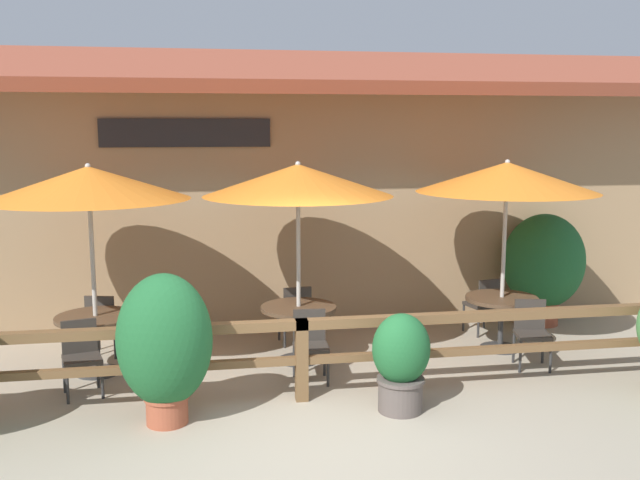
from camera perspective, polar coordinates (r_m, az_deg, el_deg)
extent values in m
plane|color=#9E937F|center=(7.41, -0.28, -15.66)|extent=(60.00, 60.00, 0.00)
cube|color=#997A56|center=(10.97, -3.83, 2.29)|extent=(14.00, 0.40, 3.60)
cube|color=brown|center=(10.37, -3.65, 13.38)|extent=(14.28, 1.48, 0.70)
cube|color=black|center=(10.61, -10.69, 8.42)|extent=(2.45, 0.04, 0.41)
cube|color=brown|center=(8.07, -1.50, -6.76)|extent=(10.40, 0.14, 0.11)
cube|color=brown|center=(8.20, -1.48, -9.59)|extent=(10.40, 0.10, 0.09)
cube|color=brown|center=(8.20, -1.48, -9.59)|extent=(0.14, 0.14, 0.95)
cylinder|color=#B7B2A8|center=(9.32, -17.64, -3.50)|extent=(0.06, 0.06, 2.27)
cone|color=orange|center=(9.13, -18.03, 4.37)|extent=(2.46, 2.46, 0.41)
sphere|color=#B2ADA3|center=(9.12, -18.09, 5.64)|extent=(0.07, 0.07, 0.07)
cylinder|color=#4C3826|center=(9.41, -17.52, -5.93)|extent=(1.00, 1.00, 0.05)
cylinder|color=#333333|center=(9.51, -17.41, -8.12)|extent=(0.07, 0.07, 0.70)
cylinder|color=#333333|center=(9.62, -17.31, -10.04)|extent=(0.55, 0.55, 0.03)
cube|color=#332D28|center=(8.78, -18.50, -9.04)|extent=(0.51, 0.51, 0.05)
cube|color=#332D28|center=(8.89, -18.71, -7.29)|extent=(0.39, 0.14, 0.40)
cylinder|color=#2D2D2D|center=(8.66, -19.55, -10.97)|extent=(0.04, 0.04, 0.41)
cylinder|color=#2D2D2D|center=(8.69, -17.02, -10.76)|extent=(0.04, 0.04, 0.41)
cylinder|color=#2D2D2D|center=(9.01, -19.77, -10.18)|extent=(0.04, 0.04, 0.41)
cylinder|color=#2D2D2D|center=(9.05, -17.34, -9.98)|extent=(0.04, 0.04, 0.41)
cube|color=#332D28|center=(10.21, -16.75, -6.39)|extent=(0.51, 0.51, 0.05)
cube|color=#332D28|center=(9.99, -17.22, -5.43)|extent=(0.39, 0.14, 0.40)
cylinder|color=#2D2D2D|center=(10.38, -15.32, -7.41)|extent=(0.04, 0.04, 0.41)
cylinder|color=#2D2D2D|center=(10.51, -17.28, -7.28)|extent=(0.04, 0.04, 0.41)
cylinder|color=#2D2D2D|center=(10.04, -16.08, -8.01)|extent=(0.04, 0.04, 0.41)
cylinder|color=#2D2D2D|center=(10.18, -18.09, -7.87)|extent=(0.04, 0.04, 0.41)
cylinder|color=#B7B2A8|center=(9.35, -1.74, -3.02)|extent=(0.06, 0.06, 2.27)
cone|color=orange|center=(9.16, -1.77, 4.82)|extent=(2.46, 2.46, 0.41)
sphere|color=#B2ADA3|center=(9.15, -1.78, 6.10)|extent=(0.07, 0.07, 0.07)
cylinder|color=#4C3826|center=(9.44, -1.72, -5.45)|extent=(1.00, 1.00, 0.05)
cylinder|color=#333333|center=(9.55, -1.71, -7.63)|extent=(0.07, 0.07, 0.70)
cylinder|color=#333333|center=(9.65, -1.70, -9.55)|extent=(0.55, 0.55, 0.03)
cube|color=#332D28|center=(8.77, -0.74, -8.56)|extent=(0.45, 0.45, 0.05)
cube|color=#332D28|center=(8.89, -0.86, -6.81)|extent=(0.40, 0.06, 0.40)
cylinder|color=#2D2D2D|center=(8.65, -1.90, -10.44)|extent=(0.04, 0.04, 0.41)
cylinder|color=#2D2D2D|center=(8.68, 0.65, -10.36)|extent=(0.04, 0.04, 0.41)
cylinder|color=#2D2D2D|center=(9.01, -2.07, -9.63)|extent=(0.04, 0.04, 0.41)
cylinder|color=#2D2D2D|center=(9.04, 0.36, -9.56)|extent=(0.04, 0.04, 0.41)
cube|color=#332D28|center=(10.29, -2.06, -5.88)|extent=(0.46, 0.46, 0.05)
cube|color=#332D28|center=(10.05, -1.81, -4.92)|extent=(0.40, 0.08, 0.40)
cylinder|color=#2D2D2D|center=(10.57, -1.29, -6.77)|extent=(0.04, 0.04, 0.41)
cylinder|color=#2D2D2D|center=(10.49, -3.31, -6.92)|extent=(0.04, 0.04, 0.41)
cylinder|color=#2D2D2D|center=(10.22, -0.76, -7.34)|extent=(0.04, 0.04, 0.41)
cylinder|color=#2D2D2D|center=(10.13, -2.85, -7.49)|extent=(0.04, 0.04, 0.41)
cylinder|color=#B7B2A8|center=(10.16, 14.43, -2.32)|extent=(0.06, 0.06, 2.27)
cone|color=orange|center=(9.99, 14.73, 4.89)|extent=(2.46, 2.46, 0.41)
sphere|color=#B2ADA3|center=(9.98, 14.77, 6.06)|extent=(0.07, 0.07, 0.07)
cylinder|color=#4C3826|center=(10.25, 14.34, -4.57)|extent=(1.00, 1.00, 0.05)
cylinder|color=#333333|center=(10.34, 14.26, -6.59)|extent=(0.07, 0.07, 0.70)
cylinder|color=#333333|center=(10.43, 14.19, -8.37)|extent=(0.55, 0.55, 0.03)
cube|color=#332D28|center=(9.65, 16.64, -7.29)|extent=(0.50, 0.50, 0.05)
cube|color=#332D28|center=(9.77, 16.44, -5.71)|extent=(0.40, 0.12, 0.40)
cylinder|color=#2D2D2D|center=(9.50, 15.73, -8.98)|extent=(0.04, 0.04, 0.41)
cylinder|color=#2D2D2D|center=(9.59, 17.97, -8.91)|extent=(0.04, 0.04, 0.41)
cylinder|color=#2D2D2D|center=(9.85, 15.23, -8.30)|extent=(0.04, 0.04, 0.41)
cylinder|color=#2D2D2D|center=(9.94, 17.39, -8.24)|extent=(0.04, 0.04, 0.41)
cube|color=#332D28|center=(11.05, 12.82, -5.05)|extent=(0.51, 0.51, 0.05)
cube|color=#332D28|center=(10.85, 13.46, -4.12)|extent=(0.40, 0.13, 0.40)
cylinder|color=#2D2D2D|center=(11.36, 13.00, -5.87)|extent=(0.04, 0.04, 0.41)
cylinder|color=#2D2D2D|center=(11.15, 11.41, -6.11)|extent=(0.04, 0.04, 0.41)
cylinder|color=#2D2D2D|center=(11.07, 14.16, -6.32)|extent=(0.04, 0.04, 0.41)
cylinder|color=#2D2D2D|center=(10.85, 12.55, -6.57)|extent=(0.04, 0.04, 0.41)
cylinder|color=#564C47|center=(8.05, 6.45, -12.17)|extent=(0.49, 0.49, 0.38)
cylinder|color=#564C47|center=(7.99, 6.47, -11.05)|extent=(0.53, 0.53, 0.04)
ellipsoid|color=#1E5B2D|center=(7.88, 6.52, -8.64)|extent=(0.64, 0.57, 0.78)
cylinder|color=#9E4C33|center=(7.88, -12.13, -13.07)|extent=(0.44, 0.44, 0.31)
cylinder|color=#9E4C33|center=(7.83, -12.17, -12.16)|extent=(0.47, 0.47, 0.04)
ellipsoid|color=#1E5B2D|center=(7.63, -12.33, -7.82)|extent=(0.99, 0.89, 1.41)
cylinder|color=#9E4C33|center=(11.83, 17.28, -5.54)|extent=(0.52, 0.52, 0.38)
cylinder|color=#9E4C33|center=(11.79, 17.32, -4.73)|extent=(0.56, 0.56, 0.04)
ellipsoid|color=#1E5B2D|center=(11.65, 17.47, -1.62)|extent=(1.28, 1.15, 1.48)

